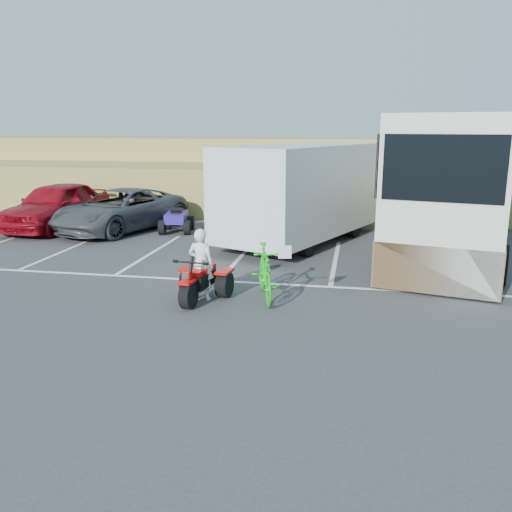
% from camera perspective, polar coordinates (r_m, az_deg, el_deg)
% --- Properties ---
extents(ground, '(100.00, 100.00, 0.00)m').
position_cam_1_polar(ground, '(11.00, -7.11, -6.05)').
color(ground, '#363638').
rests_on(ground, ground).
extents(parking_stripes, '(28.00, 5.16, 0.01)m').
position_cam_1_polar(parking_stripes, '(14.59, 0.97, -1.03)').
color(parking_stripes, white).
rests_on(parking_stripes, ground).
extents(grass_embankment, '(40.00, 8.50, 3.10)m').
position_cam_1_polar(grass_embankment, '(25.64, 3.39, 8.45)').
color(grass_embankment, '#988B45').
rests_on(grass_embankment, ground).
extents(red_trike_atv, '(1.32, 1.64, 0.98)m').
position_cam_1_polar(red_trike_atv, '(11.76, -6.01, -4.72)').
color(red_trike_atv, red).
rests_on(red_trike_atv, ground).
extents(rider, '(0.61, 0.44, 1.56)m').
position_cam_1_polar(rider, '(11.68, -5.81, -0.87)').
color(rider, white).
rests_on(rider, ground).
extents(green_dirt_bike, '(1.08, 2.04, 1.18)m').
position_cam_1_polar(green_dirt_bike, '(11.69, 0.95, -1.74)').
color(green_dirt_bike, '#14BF19').
rests_on(green_dirt_bike, ground).
extents(grey_pickup, '(4.03, 5.83, 1.48)m').
position_cam_1_polar(grey_pickup, '(20.10, -14.07, 4.72)').
color(grey_pickup, '#3E4045').
rests_on(grey_pickup, ground).
extents(red_car, '(2.38, 5.11, 1.69)m').
position_cam_1_polar(red_car, '(21.19, -20.28, 5.02)').
color(red_car, maroon).
rests_on(red_car, ground).
extents(cargo_trailer, '(5.03, 7.17, 3.11)m').
position_cam_1_polar(cargo_trailer, '(17.48, 4.86, 6.93)').
color(cargo_trailer, silver).
rests_on(cargo_trailer, ground).
extents(rv_motorhome, '(5.23, 11.14, 3.89)m').
position_cam_1_polar(rv_motorhome, '(17.53, 20.57, 6.17)').
color(rv_motorhome, silver).
rests_on(rv_motorhome, ground).
extents(quad_atv_blue, '(1.31, 1.61, 0.95)m').
position_cam_1_polar(quad_atv_blue, '(19.50, -8.31, 2.52)').
color(quad_atv_blue, navy).
rests_on(quad_atv_blue, ground).
extents(quad_atv_green, '(1.65, 1.90, 1.05)m').
position_cam_1_polar(quad_atv_green, '(17.80, -1.94, 1.60)').
color(quad_atv_green, '#155F28').
rests_on(quad_atv_green, ground).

